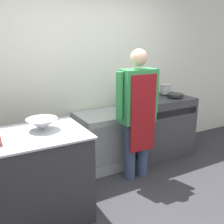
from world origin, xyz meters
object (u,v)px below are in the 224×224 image
object	(u,v)px
fridge_unit	(103,140)
stock_pot	(145,88)
mixing_bowl	(42,124)
stove	(159,126)
saute_pan	(175,95)
sauce_pot	(165,89)
person_cook	(138,108)

from	to	relation	value
fridge_unit	stock_pot	xyz separation A→B (m)	(0.77, 0.07, 0.67)
fridge_unit	mixing_bowl	bearing A→B (deg)	-147.72
stove	saute_pan	size ratio (longest dim) A/B	3.85
mixing_bowl	saute_pan	xyz separation A→B (m)	(2.17, 0.47, -0.02)
stove	stock_pot	distance (m)	0.65
fridge_unit	saute_pan	xyz separation A→B (m)	(1.17, -0.16, 0.57)
stove	sauce_pot	distance (m)	0.60
mixing_bowl	stock_pot	size ratio (longest dim) A/B	0.93
stove	person_cook	world-z (taller)	person_cook
stove	mixing_bowl	size ratio (longest dim) A/B	3.02
stock_pot	saute_pan	size ratio (longest dim) A/B	1.38
person_cook	stove	bearing A→B (deg)	31.59
stove	fridge_unit	bearing A→B (deg)	177.26
stock_pot	sauce_pot	xyz separation A→B (m)	(0.40, 0.00, -0.04)
person_cook	stock_pot	size ratio (longest dim) A/B	5.00
person_cook	sauce_pot	bearing A→B (deg)	31.70
sauce_pot	person_cook	bearing A→B (deg)	-148.30
fridge_unit	sauce_pot	bearing A→B (deg)	3.44
stove	sauce_pot	size ratio (longest dim) A/B	5.72
fridge_unit	sauce_pot	size ratio (longest dim) A/B	4.77
stove	stock_pot	xyz separation A→B (m)	(-0.21, 0.12, 0.60)
person_cook	saute_pan	xyz separation A→B (m)	(0.93, 0.34, 0.01)
stock_pot	person_cook	bearing A→B (deg)	-132.85
person_cook	stock_pot	world-z (taller)	person_cook
fridge_unit	stock_pot	bearing A→B (deg)	5.19
saute_pan	sauce_pot	distance (m)	0.24
stove	saute_pan	bearing A→B (deg)	-31.66
person_cook	saute_pan	size ratio (longest dim) A/B	6.88
stove	saute_pan	world-z (taller)	saute_pan
saute_pan	person_cook	bearing A→B (deg)	-159.83
mixing_bowl	stove	bearing A→B (deg)	16.38
person_cook	saute_pan	distance (m)	0.99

